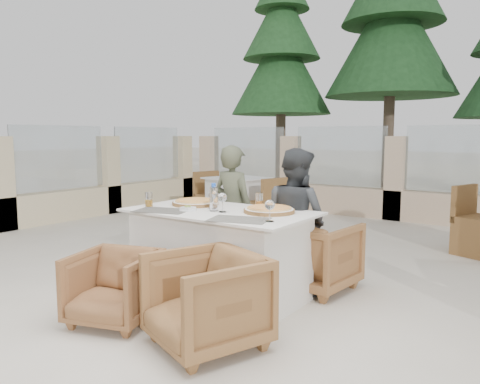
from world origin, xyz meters
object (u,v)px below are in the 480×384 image
Objects in this scene: olive_dish at (188,208)px; armchair_far_left at (244,243)px; wine_glass_near at (222,201)px; armchair_near_right at (206,300)px; armchair_far_right at (315,255)px; beer_glass_right at (259,201)px; water_bottle at (214,197)px; pizza_left at (195,202)px; wine_glass_corner at (270,209)px; bg_table_a at (238,203)px; pizza_right at (269,209)px; diner_right at (296,220)px; diner_left at (233,210)px; wine_glass_centre at (212,198)px; dining_table at (220,254)px; armchair_near_left at (114,287)px; beer_glass_left at (149,200)px.

armchair_far_left is at bearing 95.02° from olive_dish.
wine_glass_near reaches higher than armchair_near_right.
beer_glass_right is at bearing 53.09° from armchair_far_right.
olive_dish is 1.25m from armchair_far_right.
olive_dish is (-0.19, -0.12, -0.10)m from water_bottle.
wine_glass_corner is at bearing -18.11° from pizza_left.
olive_dish reaches higher than armchair_far_right.
bg_table_a is (-2.32, 2.87, -0.48)m from wine_glass_corner.
armchair_near_right is (0.10, -0.97, -0.48)m from pizza_right.
pizza_left is 0.94m from diner_right.
armchair_near_right is (0.81, -1.63, 0.03)m from armchair_far_left.
armchair_near_right is at bearing -46.68° from pizza_left.
pizza_right is at bearing 150.60° from diner_left.
wine_glass_centre is 1.09m from armchair_far_right.
water_bottle reaches higher than wine_glass_centre.
pizza_right is 0.61× the size of armchair_far_right.
diner_right is (-0.12, -0.15, 0.33)m from armchair_far_right.
diner_left reaches higher than pizza_left.
dining_table is 11.73× the size of beer_glass_right.
wine_glass_centre is 0.26× the size of armchair_far_right.
armchair_near_right is at bearing -60.17° from wine_glass_near.
pizza_right is (0.79, 0.02, -0.00)m from pizza_left.
armchair_near_left is (0.07, -1.03, -0.52)m from pizza_left.
beer_glass_left reaches higher than armchair_far_right.
wine_glass_centre is at bearing 161.01° from wine_glass_corner.
armchair_far_right is at bearing 56.05° from wine_glass_near.
pizza_left reaches higher than dining_table.
armchair_far_left is 0.89m from armchair_far_right.
armchair_far_right is (0.57, 0.68, -0.07)m from dining_table.
water_bottle reaches higher than bg_table_a.
beer_glass_left is 0.44m from olive_dish.
wine_glass_centre is at bearing -144.57° from beer_glass_right.
bg_table_a is at bearing -50.58° from diner_left.
armchair_far_left is at bearing 83.29° from pizza_left.
pizza_right is at bearing 18.16° from beer_glass_left.
armchair_far_left is at bearing 132.39° from wine_glass_corner.
pizza_right is at bearing 99.38° from diner_right.
water_bottle is 1.30× the size of wine_glass_centre.
armchair_far_right is at bearing 50.06° from dining_table.
armchair_near_right is (1.16, -0.62, -0.52)m from beer_glass_left.
diner_left is (-0.95, 0.85, -0.20)m from wine_glass_corner.
bg_table_a is (-1.58, 2.61, -0.48)m from wine_glass_centre.
armchair_near_right is at bearing -54.08° from wine_glass_centre.
pizza_right is at bearing 9.71° from wine_glass_centre.
diner_right is (0.77, 1.43, 0.38)m from armchair_near_left.
olive_dish is (-0.09, -0.22, -0.07)m from wine_glass_centre.
wine_glass_corner is (0.62, -0.20, 0.48)m from dining_table.
armchair_near_right is (0.63, -0.87, -0.54)m from wine_glass_centre.
wine_glass_corner is 0.26× the size of armchair_near_right.
armchair_near_right is at bearing -75.05° from beer_glass_right.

